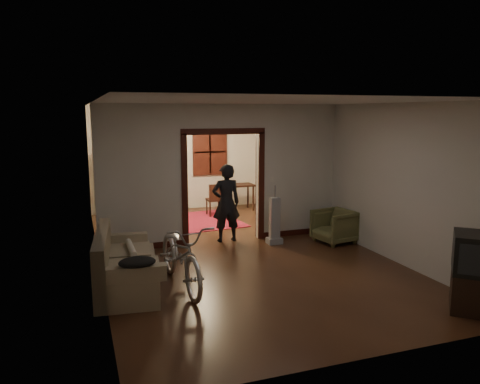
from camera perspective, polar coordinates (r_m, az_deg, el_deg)
name	(u,v)px	position (r m, az deg, el deg)	size (l,w,h in m)	color
floor	(235,251)	(9.07, -0.63, -7.19)	(5.00, 8.50, 0.01)	black
ceiling	(235,103)	(8.68, -0.67, 10.79)	(5.00, 8.50, 0.01)	white
wall_back	(185,158)	(12.84, -6.76, 4.13)	(5.00, 0.02, 2.80)	beige
wall_left	(96,186)	(8.32, -17.19, 0.72)	(0.02, 8.50, 2.80)	beige
wall_right	(350,173)	(9.85, 13.27, 2.24)	(0.02, 8.50, 2.80)	beige
partition_wall	(223,174)	(9.47, -2.10, 2.21)	(5.00, 0.14, 2.80)	beige
door_casing	(223,189)	(9.52, -2.09, 0.42)	(1.74, 0.20, 2.32)	black
far_window	(210,152)	(12.95, -3.70, 4.89)	(0.98, 0.06, 1.28)	black
chandelier	(200,125)	(11.08, -4.85, 8.20)	(0.24, 0.24, 0.24)	#FFE0A5
light_switch	(272,179)	(9.78, 3.92, 1.54)	(0.08, 0.01, 0.12)	silver
sofa	(127,259)	(7.33, -13.64, -7.98)	(0.87, 1.94, 0.89)	#7A6F51
rolled_paper	(131,248)	(7.60, -13.14, -6.66)	(0.10, 0.10, 0.79)	beige
jacket	(137,262)	(6.40, -12.43, -8.35)	(0.49, 0.37, 0.14)	black
bicycle	(181,254)	(7.19, -7.19, -7.52)	(0.69, 1.97, 1.03)	silver
armchair	(334,226)	(9.74, 11.43, -4.12)	(0.72, 0.75, 0.68)	brown
tv_stand	(473,292)	(7.11, 26.50, -10.82)	(0.59, 0.54, 0.54)	black
crt_tv	(476,254)	(6.95, 26.83, -6.71)	(0.62, 0.55, 0.53)	black
vacuum	(275,221)	(9.47, 4.24, -3.49)	(0.29, 0.23, 0.96)	gray
person	(226,203)	(9.56, -1.70, -1.36)	(0.58, 0.38, 1.60)	black
oriental_rug	(204,220)	(11.54, -4.46, -3.48)	(1.58, 2.08, 0.02)	maroon
locker	(136,181)	(12.32, -12.55, 1.27)	(0.88, 0.49, 1.75)	black
globe	(135,140)	(12.21, -12.73, 6.21)	(0.26, 0.26, 0.26)	#1E5972
desk	(236,198)	(12.68, -0.49, -0.68)	(0.94, 0.53, 0.69)	black
desk_chair	(214,200)	(12.00, -3.15, -0.94)	(0.37, 0.37, 0.84)	black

